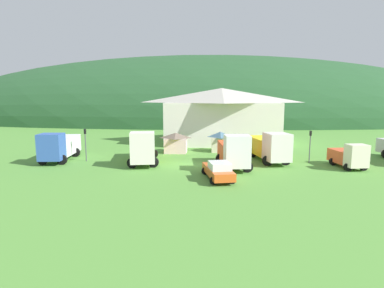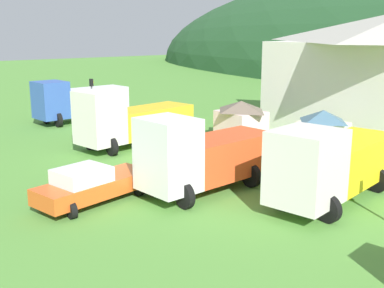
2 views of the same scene
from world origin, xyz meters
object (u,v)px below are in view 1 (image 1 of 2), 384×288
(flatbed_truck_yellow, at_px, (269,146))
(light_truck_cream, at_px, (349,156))
(traffic_light_east, at_px, (310,143))
(traffic_light_west, at_px, (85,141))
(play_shed_pink, at_px, (176,142))
(box_truck_blue, at_px, (59,146))
(play_shed_cream, at_px, (220,141))
(service_pickup_orange, at_px, (218,170))
(heavy_rig_white, at_px, (234,151))
(traffic_cone_near_pickup, at_px, (141,157))
(heavy_rig_striped, at_px, (143,148))
(depot_building, at_px, (221,115))

(flatbed_truck_yellow, bearing_deg, light_truck_cream, 57.33)
(flatbed_truck_yellow, height_order, traffic_light_east, traffic_light_east)
(flatbed_truck_yellow, distance_m, light_truck_cream, 8.22)
(flatbed_truck_yellow, xyz_separation_m, traffic_light_west, (-20.97, -0.92, 0.56))
(flatbed_truck_yellow, relative_size, traffic_light_west, 2.26)
(play_shed_pink, relative_size, traffic_light_west, 0.83)
(box_truck_blue, bearing_deg, flatbed_truck_yellow, 86.15)
(play_shed_cream, xyz_separation_m, play_shed_pink, (-5.90, -1.06, -0.03))
(service_pickup_orange, xyz_separation_m, traffic_light_east, (10.40, 7.60, 1.43))
(heavy_rig_white, height_order, traffic_light_east, heavy_rig_white)
(traffic_light_east, bearing_deg, traffic_cone_near_pickup, 173.13)
(heavy_rig_striped, height_order, traffic_light_east, heavy_rig_striped)
(heavy_rig_white, relative_size, traffic_light_west, 1.91)
(play_shed_cream, bearing_deg, box_truck_blue, -159.64)
(depot_building, bearing_deg, traffic_light_east, -59.29)
(heavy_rig_white, xyz_separation_m, traffic_cone_near_pickup, (-10.87, 5.34, -1.75))
(flatbed_truck_yellow, height_order, traffic_cone_near_pickup, flatbed_truck_yellow)
(traffic_cone_near_pickup, bearing_deg, flatbed_truck_yellow, -6.51)
(service_pickup_orange, bearing_deg, depot_building, 165.04)
(light_truck_cream, xyz_separation_m, service_pickup_orange, (-13.67, -5.16, -0.44))
(box_truck_blue, relative_size, traffic_light_west, 2.09)
(heavy_rig_white, relative_size, flatbed_truck_yellow, 0.85)
(light_truck_cream, bearing_deg, heavy_rig_white, -96.25)
(play_shed_pink, distance_m, flatbed_truck_yellow, 12.41)
(heavy_rig_white, bearing_deg, traffic_light_west, -104.35)
(box_truck_blue, height_order, traffic_cone_near_pickup, box_truck_blue)
(box_truck_blue, height_order, traffic_light_east, traffic_light_east)
(service_pickup_orange, bearing_deg, flatbed_truck_yellow, 131.56)
(box_truck_blue, distance_m, heavy_rig_striped, 10.07)
(heavy_rig_striped, distance_m, traffic_cone_near_pickup, 4.03)
(traffic_light_east, xyz_separation_m, traffic_cone_near_pickup, (-19.57, 2.36, -2.26))
(flatbed_truck_yellow, relative_size, traffic_cone_near_pickup, 15.93)
(service_pickup_orange, height_order, traffic_light_east, traffic_light_east)
(play_shed_cream, xyz_separation_m, heavy_rig_white, (1.00, -9.90, 0.36))
(flatbed_truck_yellow, relative_size, traffic_light_east, 2.31)
(light_truck_cream, relative_size, traffic_cone_near_pickup, 9.12)
(play_shed_pink, height_order, light_truck_cream, light_truck_cream)
(play_shed_cream, distance_m, traffic_light_east, 11.94)
(heavy_rig_striped, xyz_separation_m, heavy_rig_white, (9.81, -1.87, 0.00))
(box_truck_blue, xyz_separation_m, service_pickup_orange, (18.11, -7.53, -0.89))
(depot_building, distance_m, light_truck_cream, 22.11)
(traffic_light_west, bearing_deg, heavy_rig_striped, -6.82)
(heavy_rig_striped, height_order, flatbed_truck_yellow, heavy_rig_striped)
(play_shed_cream, height_order, heavy_rig_white, heavy_rig_white)
(play_shed_cream, height_order, light_truck_cream, play_shed_cream)
(depot_building, height_order, light_truck_cream, depot_building)
(play_shed_pink, bearing_deg, traffic_cone_near_pickup, -138.62)
(heavy_rig_white, bearing_deg, flatbed_truck_yellow, 124.48)
(play_shed_pink, relative_size, heavy_rig_striped, 0.37)
(traffic_light_east, bearing_deg, heavy_rig_white, -161.04)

